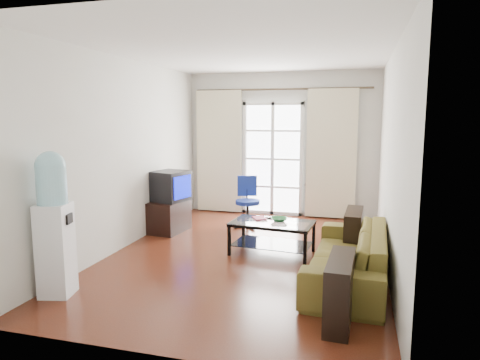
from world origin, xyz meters
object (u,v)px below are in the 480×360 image
at_px(sofa, 348,255).
at_px(tv_stand, 169,216).
at_px(water_cooler, 54,221).
at_px(crt_tv, 169,186).
at_px(task_chair, 247,211).
at_px(coffee_table, 272,233).

distance_m(sofa, tv_stand, 3.22).
bearing_deg(water_cooler, sofa, 9.52).
height_order(sofa, tv_stand, sofa).
relative_size(sofa, crt_tv, 3.31).
relative_size(crt_tv, task_chair, 0.75).
bearing_deg(crt_tv, tv_stand, -75.03).
bearing_deg(coffee_table, sofa, -35.53).
relative_size(coffee_table, water_cooler, 0.76).
relative_size(sofa, water_cooler, 1.39).
distance_m(coffee_table, crt_tv, 2.05).
bearing_deg(coffee_table, tv_stand, 159.54).
relative_size(crt_tv, water_cooler, 0.42).
relative_size(tv_stand, crt_tv, 1.09).
height_order(crt_tv, task_chair, crt_tv).
xyz_separation_m(tv_stand, water_cooler, (-0.06, -2.66, 0.54)).
distance_m(tv_stand, water_cooler, 2.72).
height_order(task_chair, water_cooler, water_cooler).
bearing_deg(tv_stand, water_cooler, -84.96).
bearing_deg(crt_tv, water_cooler, -76.29).
distance_m(tv_stand, task_chair, 1.35).
height_order(coffee_table, task_chair, task_chair).
xyz_separation_m(coffee_table, tv_stand, (-1.86, 0.69, -0.03)).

